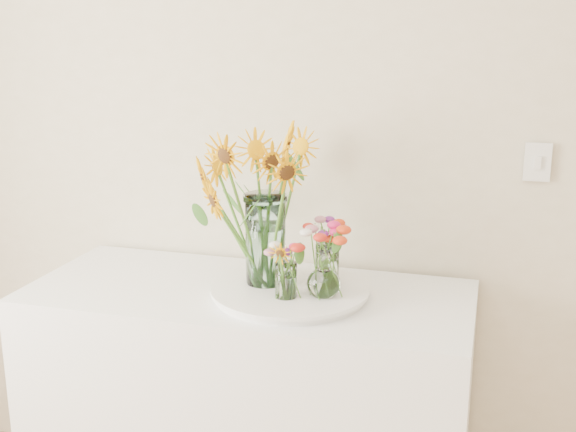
# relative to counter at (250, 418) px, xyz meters

# --- Properties ---
(counter) EXTENTS (1.40, 0.60, 0.90)m
(counter) POSITION_rel_counter_xyz_m (0.00, 0.00, 0.00)
(counter) COLOR white
(counter) RESTS_ON ground_plane
(tray) EXTENTS (0.46, 0.46, 0.02)m
(tray) POSITION_rel_counter_xyz_m (0.14, -0.02, 0.46)
(tray) COLOR white
(tray) RESTS_ON counter
(mason_jar) EXTENTS (0.16, 0.16, 0.29)m
(mason_jar) POSITION_rel_counter_xyz_m (0.06, 0.01, 0.62)
(mason_jar) COLOR silver
(mason_jar) RESTS_ON tray
(sunflower_bouquet) EXTENTS (0.88, 0.88, 0.52)m
(sunflower_bouquet) POSITION_rel_counter_xyz_m (0.06, 0.01, 0.73)
(sunflower_bouquet) COLOR #EA9F04
(sunflower_bouquet) RESTS_ON tray
(small_vase_a) EXTENTS (0.08, 0.08, 0.11)m
(small_vase_a) POSITION_rel_counter_xyz_m (0.16, -0.10, 0.53)
(small_vase_a) COLOR white
(small_vase_a) RESTS_ON tray
(wildflower_posy_a) EXTENTS (0.19, 0.19, 0.20)m
(wildflower_posy_a) POSITION_rel_counter_xyz_m (0.16, -0.10, 0.58)
(wildflower_posy_a) COLOR red
(wildflower_posy_a) RESTS_ON tray
(small_vase_b) EXTENTS (0.12, 0.12, 0.15)m
(small_vase_b) POSITION_rel_counter_xyz_m (0.26, -0.06, 0.55)
(small_vase_b) COLOR white
(small_vase_b) RESTS_ON tray
(wildflower_posy_b) EXTENTS (0.22, 0.22, 0.24)m
(wildflower_posy_b) POSITION_rel_counter_xyz_m (0.26, -0.06, 0.59)
(wildflower_posy_b) COLOR red
(wildflower_posy_b) RESTS_ON tray
(small_vase_c) EXTENTS (0.09, 0.09, 0.13)m
(small_vase_c) POSITION_rel_counter_xyz_m (0.24, 0.06, 0.54)
(small_vase_c) COLOR white
(small_vase_c) RESTS_ON tray
(wildflower_posy_c) EXTENTS (0.18, 0.18, 0.22)m
(wildflower_posy_c) POSITION_rel_counter_xyz_m (0.24, 0.06, 0.58)
(wildflower_posy_c) COLOR red
(wildflower_posy_c) RESTS_ON tray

